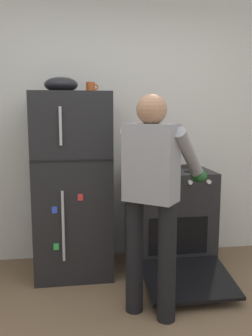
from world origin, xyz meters
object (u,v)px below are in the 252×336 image
object	(u,v)px
stove_range	(169,219)
person_cook	(153,186)
refrigerator	(73,184)
red_pot	(155,164)
coffee_mug	(91,88)
mixing_bowl	(61,85)

from	to	relation	value
stove_range	person_cook	xyz separation A→B (m)	(-0.35, -0.83, 0.50)
refrigerator	red_pot	bearing A→B (deg)	-3.76
red_pot	stove_range	bearing A→B (deg)	11.29
person_cook	coffee_mug	xyz separation A→B (m)	(-0.38, 0.90, 0.73)
stove_range	person_cook	size ratio (longest dim) A/B	0.77
stove_range	mixing_bowl	xyz separation A→B (m)	(-1.00, 0.02, 1.25)
person_cook	coffee_mug	bearing A→B (deg)	112.90
refrigerator	stove_range	size ratio (longest dim) A/B	1.34
refrigerator	stove_range	world-z (taller)	refrigerator
red_pot	person_cook	bearing A→B (deg)	-103.57
person_cook	red_pot	size ratio (longest dim) A/B	4.26
refrigerator	red_pot	world-z (taller)	refrigerator
red_pot	coffee_mug	xyz separation A→B (m)	(-0.57, 0.10, 0.69)
person_cook	red_pot	world-z (taller)	person_cook
person_cook	coffee_mug	distance (m)	1.22
person_cook	red_pot	distance (m)	0.82
coffee_mug	mixing_bowl	distance (m)	0.27
stove_range	red_pot	world-z (taller)	red_pot
person_cook	mixing_bowl	size ratio (longest dim) A/B	5.46
refrigerator	mixing_bowl	distance (m)	0.89
red_pot	mixing_bowl	world-z (taller)	mixing_bowl
refrigerator	mixing_bowl	size ratio (longest dim) A/B	5.62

